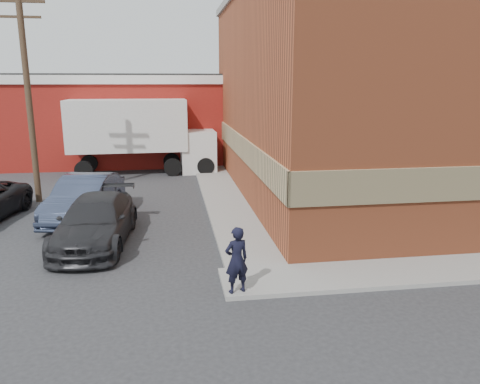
{
  "coord_description": "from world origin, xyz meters",
  "views": [
    {
      "loc": [
        -1.7,
        -12.07,
        5.18
      ],
      "look_at": [
        0.51,
        2.6,
        1.65
      ],
      "focal_mm": 35.0,
      "sensor_mm": 36.0,
      "label": 1
    }
  ],
  "objects_px": {
    "utility_pole": "(28,92)",
    "man": "(237,260)",
    "brick_building": "(388,92)",
    "sedan": "(85,198)",
    "suv_b": "(96,221)",
    "warehouse": "(103,118)",
    "box_truck": "(143,131)"
  },
  "relations": [
    {
      "from": "utility_pole",
      "to": "box_truck",
      "type": "bearing_deg",
      "value": 54.06
    },
    {
      "from": "brick_building",
      "to": "sedan",
      "type": "relative_size",
      "value": 3.62
    },
    {
      "from": "suv_b",
      "to": "warehouse",
      "type": "bearing_deg",
      "value": 100.59
    },
    {
      "from": "brick_building",
      "to": "box_truck",
      "type": "height_order",
      "value": "brick_building"
    },
    {
      "from": "warehouse",
      "to": "man",
      "type": "bearing_deg",
      "value": -74.94
    },
    {
      "from": "utility_pole",
      "to": "man",
      "type": "xyz_separation_m",
      "value": [
        7.3,
        -10.55,
        -3.79
      ]
    },
    {
      "from": "warehouse",
      "to": "man",
      "type": "relative_size",
      "value": 9.74
    },
    {
      "from": "warehouse",
      "to": "box_truck",
      "type": "xyz_separation_m",
      "value": [
        2.82,
        -5.05,
        -0.4
      ]
    },
    {
      "from": "brick_building",
      "to": "warehouse",
      "type": "xyz_separation_m",
      "value": [
        -14.5,
        11.0,
        -1.87
      ]
    },
    {
      "from": "warehouse",
      "to": "utility_pole",
      "type": "distance_m",
      "value": 11.27
    },
    {
      "from": "warehouse",
      "to": "brick_building",
      "type": "bearing_deg",
      "value": -37.2
    },
    {
      "from": "man",
      "to": "box_truck",
      "type": "distance_m",
      "value": 16.83
    },
    {
      "from": "man",
      "to": "box_truck",
      "type": "bearing_deg",
      "value": -96.58
    },
    {
      "from": "warehouse",
      "to": "man",
      "type": "xyz_separation_m",
      "value": [
        5.8,
        -21.55,
        -1.86
      ]
    },
    {
      "from": "warehouse",
      "to": "box_truck",
      "type": "distance_m",
      "value": 5.79
    },
    {
      "from": "man",
      "to": "suv_b",
      "type": "xyz_separation_m",
      "value": [
        -3.96,
        4.49,
        -0.2
      ]
    },
    {
      "from": "warehouse",
      "to": "sedan",
      "type": "xyz_separation_m",
      "value": [
        1.01,
        -14.08,
        -1.98
      ]
    },
    {
      "from": "suv_b",
      "to": "box_truck",
      "type": "distance_m",
      "value": 12.17
    },
    {
      "from": "suv_b",
      "to": "sedan",
      "type": "bearing_deg",
      "value": 109.97
    },
    {
      "from": "man",
      "to": "sedan",
      "type": "relative_size",
      "value": 0.33
    },
    {
      "from": "utility_pole",
      "to": "sedan",
      "type": "xyz_separation_m",
      "value": [
        2.51,
        -3.08,
        -3.91
      ]
    },
    {
      "from": "warehouse",
      "to": "box_truck",
      "type": "height_order",
      "value": "warehouse"
    },
    {
      "from": "utility_pole",
      "to": "man",
      "type": "relative_size",
      "value": 5.38
    },
    {
      "from": "brick_building",
      "to": "man",
      "type": "xyz_separation_m",
      "value": [
        -8.7,
        -10.55,
        -3.73
      ]
    },
    {
      "from": "brick_building",
      "to": "warehouse",
      "type": "distance_m",
      "value": 18.3
    },
    {
      "from": "warehouse",
      "to": "utility_pole",
      "type": "height_order",
      "value": "utility_pole"
    },
    {
      "from": "brick_building",
      "to": "sedan",
      "type": "height_order",
      "value": "brick_building"
    },
    {
      "from": "man",
      "to": "box_truck",
      "type": "height_order",
      "value": "box_truck"
    },
    {
      "from": "warehouse",
      "to": "box_truck",
      "type": "bearing_deg",
      "value": -60.84
    },
    {
      "from": "utility_pole",
      "to": "man",
      "type": "height_order",
      "value": "utility_pole"
    },
    {
      "from": "man",
      "to": "warehouse",
      "type": "bearing_deg",
      "value": -91.76
    },
    {
      "from": "utility_pole",
      "to": "suv_b",
      "type": "xyz_separation_m",
      "value": [
        3.34,
        -6.06,
        -3.99
      ]
    }
  ]
}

